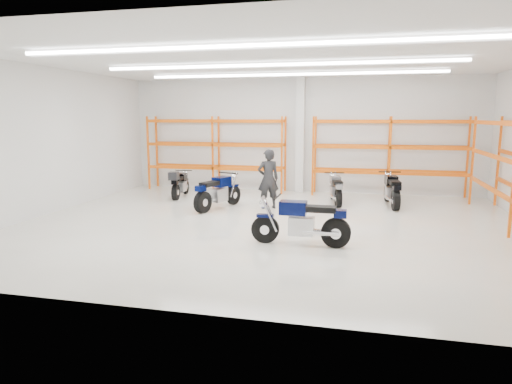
% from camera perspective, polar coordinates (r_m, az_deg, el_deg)
% --- Properties ---
extents(ground, '(14.00, 14.00, 0.00)m').
position_cam_1_polar(ground, '(12.82, 1.81, -4.08)').
color(ground, beige).
rests_on(ground, ground).
extents(room_shell, '(14.02, 12.02, 4.51)m').
position_cam_1_polar(room_shell, '(12.50, 1.91, 10.74)').
color(room_shell, silver).
rests_on(room_shell, ground).
extents(motorcycle_main, '(2.35, 0.78, 1.15)m').
position_cam_1_polar(motorcycle_main, '(10.72, 6.12, -3.87)').
color(motorcycle_main, black).
rests_on(motorcycle_main, ground).
extents(motorcycle_back_a, '(0.66, 2.04, 1.05)m').
position_cam_1_polar(motorcycle_back_a, '(17.17, -9.56, 0.95)').
color(motorcycle_back_a, black).
rests_on(motorcycle_back_a, ground).
extents(motorcycle_back_b, '(1.07, 2.24, 1.14)m').
position_cam_1_polar(motorcycle_back_b, '(14.88, -4.95, -0.12)').
color(motorcycle_back_b, black).
rests_on(motorcycle_back_b, ground).
extents(motorcycle_back_c, '(0.73, 2.07, 1.02)m').
position_cam_1_polar(motorcycle_back_c, '(16.01, 9.96, 0.25)').
color(motorcycle_back_c, black).
rests_on(motorcycle_back_c, ground).
extents(motorcycle_back_d, '(0.75, 2.26, 1.11)m').
position_cam_1_polar(motorcycle_back_d, '(15.95, 16.64, 0.11)').
color(motorcycle_back_d, black).
rests_on(motorcycle_back_d, ground).
extents(standing_man, '(0.85, 0.74, 1.95)m').
position_cam_1_polar(standing_man, '(14.91, 1.54, 1.65)').
color(standing_man, black).
rests_on(standing_man, ground).
extents(structural_column, '(0.32, 0.32, 4.50)m').
position_cam_1_polar(structural_column, '(18.22, 5.55, 7.05)').
color(structural_column, white).
rests_on(structural_column, ground).
extents(pallet_racking_back_left, '(5.67, 0.87, 3.00)m').
position_cam_1_polar(pallet_racking_back_left, '(18.69, -5.05, 5.69)').
color(pallet_racking_back_left, '#D73900').
rests_on(pallet_racking_back_left, ground).
extents(pallet_racking_back_right, '(5.67, 0.87, 3.00)m').
position_cam_1_polar(pallet_racking_back_right, '(17.76, 16.34, 5.15)').
color(pallet_racking_back_right, '#D73900').
rests_on(pallet_racking_back_right, ground).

